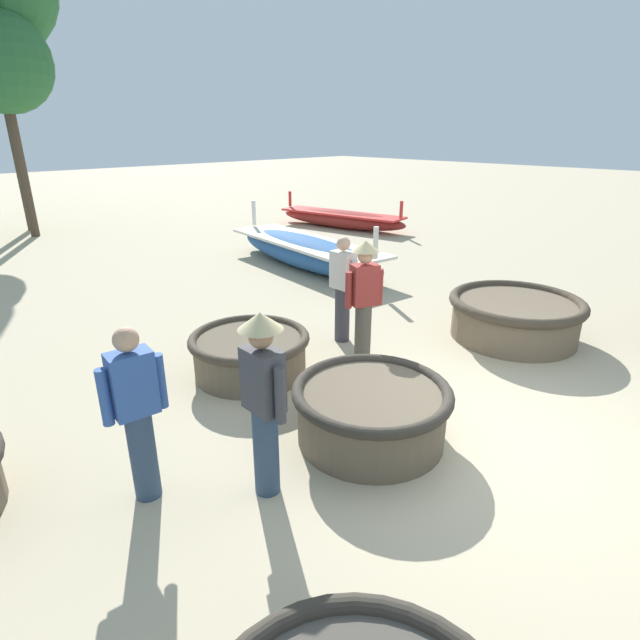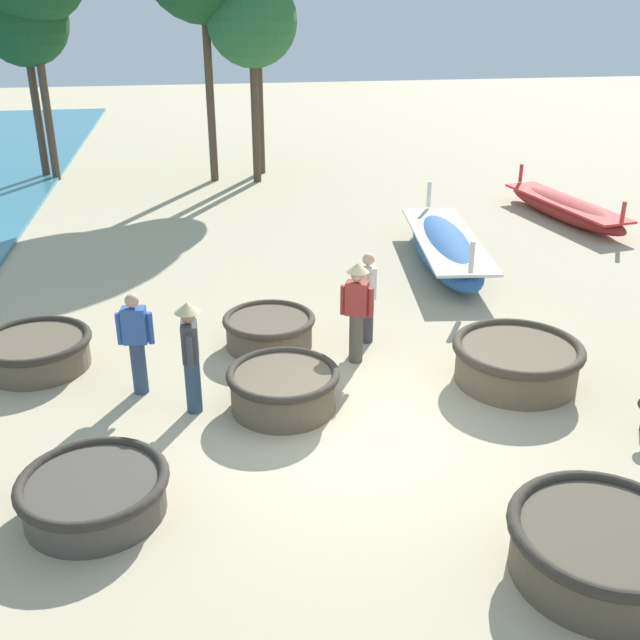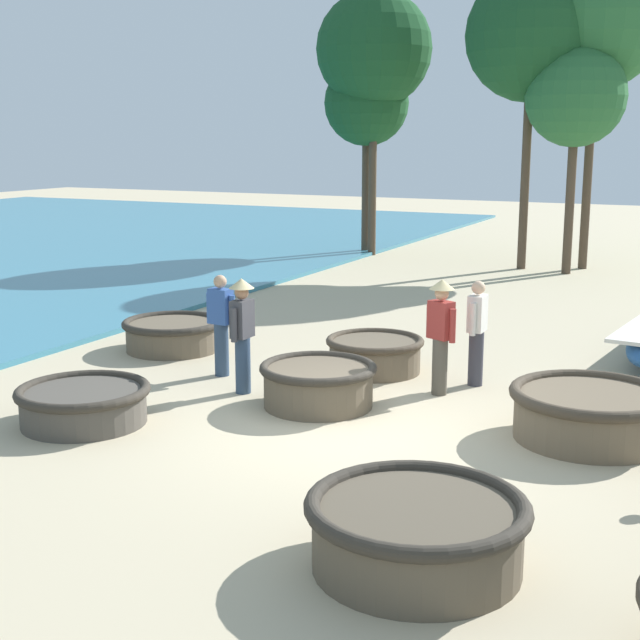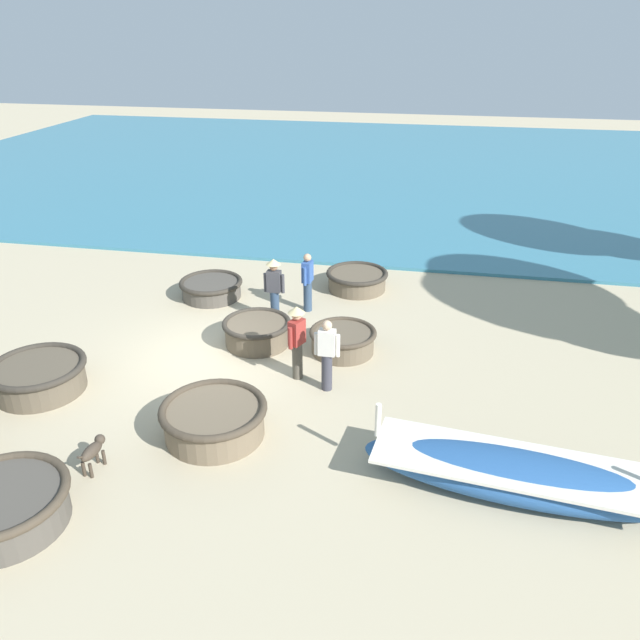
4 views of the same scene
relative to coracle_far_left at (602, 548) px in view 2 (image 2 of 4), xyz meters
The scene contains 15 objects.
ground_plane 3.59m from the coracle_far_left, 123.00° to the left, with size 80.00×80.00×0.00m, color #BCAD8C.
coracle_far_left is the anchor object (origin of this frame).
coracle_front_left 5.50m from the coracle_far_left, 160.61° to the left, with size 1.72×1.72×0.50m.
coracle_front_right 4.11m from the coracle_far_left, 79.21° to the left, with size 1.97×1.97×0.64m.
coracle_tilted 4.74m from the coracle_far_left, 126.31° to the left, with size 1.61×1.61×0.60m.
coracle_weathered 8.62m from the coracle_far_left, 138.94° to the left, with size 1.74×1.74×0.54m.
coracle_nearest 6.49m from the coracle_far_left, 115.66° to the left, with size 1.54×1.54×0.55m.
long_boat_green_hull 9.42m from the coracle_far_left, 81.76° to the left, with size 1.79×5.09×1.25m.
long_boat_ochre_hull 13.24m from the coracle_far_left, 65.83° to the left, with size 1.71×4.64×1.00m.
fisherman_hauling 6.69m from the coracle_far_left, 136.48° to the left, with size 0.53×0.26×1.57m.
fisherman_standing_left 5.34m from the coracle_far_left, 106.38° to the left, with size 0.49×0.36×1.67m.
fisherman_standing_right 5.68m from the coracle_far_left, 135.97° to the left, with size 0.36×0.53×1.67m.
fisherman_with_hat 5.92m from the coracle_far_left, 101.43° to the left, with size 0.22×0.53×1.57m.
tree_rightmost 18.08m from the coracle_far_left, 96.75° to the left, with size 2.60×2.60×5.93m.
tree_right_mid 21.26m from the coracle_far_left, 114.33° to the left, with size 2.59×2.59×5.90m.
Camera 2 is at (-1.80, -8.42, 5.52)m, focal length 42.00 mm.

